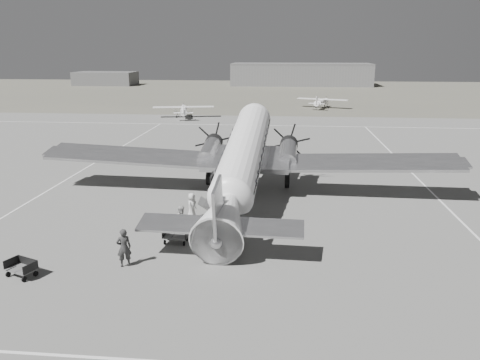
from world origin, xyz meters
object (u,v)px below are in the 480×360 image
Objects in this scene: shed_secondary at (106,78)px; light_plane_right at (322,103)px; ground_crew at (124,248)px; passenger at (192,206)px; hangar_main at (301,74)px; dc3_airliner at (243,161)px; baggage_cart_far at (21,269)px; baggage_cart_near at (176,236)px; ramp_agent at (182,220)px; light_plane_left at (184,111)px.

shed_secondary reaches higher than light_plane_right.
ground_crew is 1.18× the size of passenger.
shed_secondary is 82.09m from light_plane_right.
hangar_main is 2.33× the size of shed_secondary.
passenger is at bearing -66.59° from shed_secondary.
light_plane_right is at bearing 82.22° from dc3_airliner.
baggage_cart_far is (-19.50, -69.86, -0.58)m from light_plane_right.
baggage_cart_near is 4.09m from passenger.
light_plane_right is 62.32m from passenger.
shed_secondary is 8.84× the size of ground_crew.
ground_crew is at bearing -116.95° from baggage_cart_near.
hangar_main is 58.52m from light_plane_right.
hangar_main is 122.47m from ramp_agent.
shed_secondary is at bearing 130.85° from baggage_cart_far.
ramp_agent reaches higher than baggage_cart_near.
shed_secondary reaches higher than passenger.
passenger is at bearing -82.92° from light_plane_right.
light_plane_left is at bearing 29.58° from passenger.
ground_crew is (47.47, -121.68, -0.98)m from shed_secondary.
shed_secondary reaches higher than baggage_cart_near.
shed_secondary is 122.46m from dc3_airliner.
passenger is at bearing 74.54° from baggage_cart_far.
light_plane_right is at bearing 5.00° from passenger.
baggage_cart_far is 4.95m from ground_crew.
ground_crew is at bearing -83.36° from light_plane_right.
shed_secondary is 130.62m from ground_crew.
dc3_airliner is 18.58× the size of ramp_agent.
light_plane_right is 6.46× the size of baggage_cart_far.
hangar_main is 24.23× the size of ramp_agent.
light_plane_left is (-20.89, -73.32, -2.27)m from hangar_main.
passenger is at bearing -95.01° from hangar_main.
shed_secondary is 128.38m from baggage_cart_near.
passenger is (49.54, -114.42, -1.13)m from shed_secondary.
hangar_main is 115.86m from dc3_airliner.
dc3_airliner reaches higher than light_plane_left.
passenger reaches higher than baggage_cart_near.
hangar_main is at bearing 4.76° from shed_secondary.
hangar_main is 28.11× the size of baggage_cart_far.
light_plane_left is 6.62× the size of baggage_cart_far.
ground_crew is 1.17× the size of ramp_agent.
light_plane_left is (-13.42, 42.30, -2.04)m from dc3_airliner.
dc3_airliner reaches higher than baggage_cart_near.
shed_secondary reaches higher than light_plane_left.
light_plane_left reaches higher than ramp_agent.
hangar_main reaches higher than baggage_cart_far.
ground_crew is at bearing 40.73° from baggage_cart_far.
light_plane_right is 64.85m from ramp_agent.
ramp_agent is at bearing -113.90° from dc3_airliner.
shed_secondary is at bearing 107.95° from light_plane_left.
baggage_cart_far is at bearing -125.56° from dc3_airliner.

